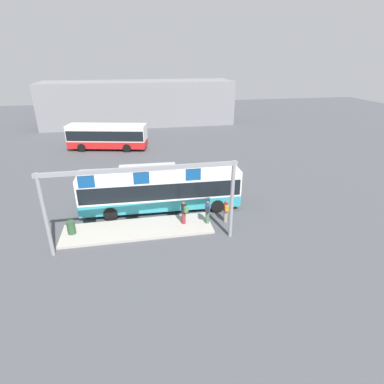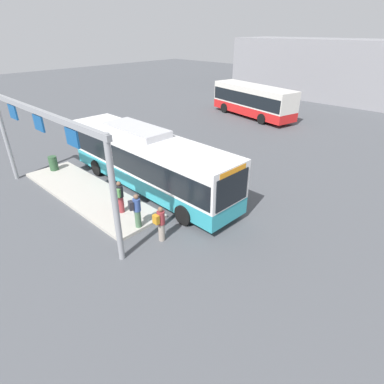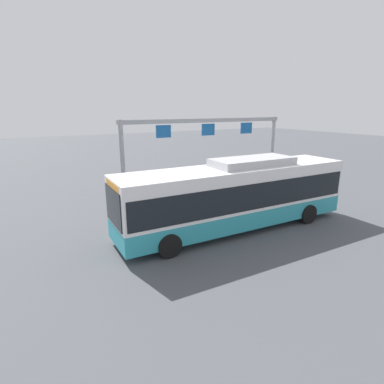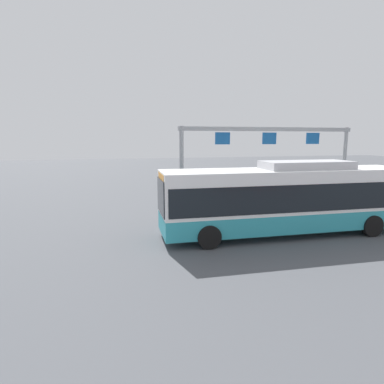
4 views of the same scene
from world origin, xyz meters
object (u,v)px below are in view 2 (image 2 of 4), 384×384
person_waiting_mid (136,210)px  trash_bin (53,163)px  bus_background_left (253,99)px  bus_main (148,159)px  person_waiting_near (120,196)px  person_boarding (161,223)px

person_waiting_mid → trash_bin: size_ratio=1.86×
bus_background_left → bus_main: bearing=117.9°
bus_background_left → person_waiting_near: size_ratio=5.94×
bus_background_left → person_waiting_near: 21.60m
trash_bin → person_waiting_mid: bearing=-2.2°
person_boarding → person_waiting_near: bearing=90.6°
person_boarding → trash_bin: bearing=90.7°
person_boarding → person_waiting_mid: (-1.38, -0.19, 0.16)m
bus_main → bus_background_left: 18.49m
trash_bin → person_waiting_near: bearing=-0.9°
person_boarding → trash_bin: size_ratio=1.86×
person_waiting_near → person_waiting_mid: same height
person_waiting_near → bus_background_left: bearing=-15.4°
person_waiting_mid → trash_bin: person_waiting_mid is taller
trash_bin → bus_background_left: bearing=86.4°
bus_main → person_waiting_near: bearing=-64.1°
bus_background_left → person_boarding: bearing=126.4°
trash_bin → bus_main: bearing=24.0°
person_waiting_near → bus_main: bearing=-7.8°
bus_main → person_waiting_near: bus_main is taller
bus_main → person_waiting_mid: bus_main is taller
bus_main → person_waiting_near: (1.28, -2.86, -0.76)m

